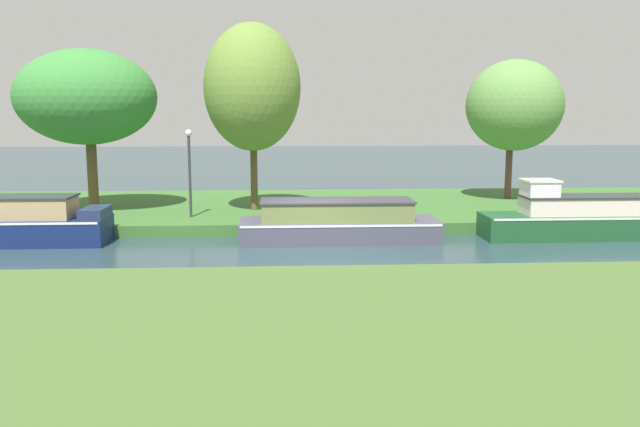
{
  "coord_description": "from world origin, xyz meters",
  "views": [
    {
      "loc": [
        -0.9,
        -19.93,
        4.21
      ],
      "look_at": [
        0.29,
        1.2,
        0.9
      ],
      "focal_mm": 36.87,
      "sensor_mm": 36.0,
      "label": 1
    }
  ],
  "objects_px": {
    "willow_tree_left": "(86,97)",
    "lamp_post": "(189,163)",
    "navy_narrowboat": "(2,223)",
    "willow_tree_centre": "(252,88)",
    "willow_tree_right": "(514,106)",
    "slate_barge": "(338,223)",
    "forest_cruiser": "(605,218)",
    "mooring_post_near": "(266,209)"
  },
  "relations": [
    {
      "from": "navy_narrowboat",
      "to": "willow_tree_right",
      "type": "bearing_deg",
      "value": 19.43
    },
    {
      "from": "willow_tree_centre",
      "to": "willow_tree_right",
      "type": "distance_m",
      "value": 11.31
    },
    {
      "from": "navy_narrowboat",
      "to": "willow_tree_centre",
      "type": "distance_m",
      "value": 9.84
    },
    {
      "from": "mooring_post_near",
      "to": "willow_tree_left",
      "type": "bearing_deg",
      "value": 156.42
    },
    {
      "from": "forest_cruiser",
      "to": "willow_tree_centre",
      "type": "height_order",
      "value": "willow_tree_centre"
    },
    {
      "from": "navy_narrowboat",
      "to": "willow_tree_left",
      "type": "xyz_separation_m",
      "value": [
        1.54,
        4.51,
        4.03
      ]
    },
    {
      "from": "willow_tree_left",
      "to": "lamp_post",
      "type": "distance_m",
      "value": 5.05
    },
    {
      "from": "slate_barge",
      "to": "lamp_post",
      "type": "bearing_deg",
      "value": 152.95
    },
    {
      "from": "navy_narrowboat",
      "to": "willow_tree_right",
      "type": "distance_m",
      "value": 20.3
    },
    {
      "from": "slate_barge",
      "to": "willow_tree_right",
      "type": "bearing_deg",
      "value": 39.48
    },
    {
      "from": "willow_tree_left",
      "to": "mooring_post_near",
      "type": "distance_m",
      "value": 8.4
    },
    {
      "from": "navy_narrowboat",
      "to": "willow_tree_centre",
      "type": "height_order",
      "value": "willow_tree_centre"
    },
    {
      "from": "forest_cruiser",
      "to": "mooring_post_near",
      "type": "xyz_separation_m",
      "value": [
        -11.36,
        1.53,
        0.15
      ]
    },
    {
      "from": "slate_barge",
      "to": "navy_narrowboat",
      "type": "distance_m",
      "value": 10.75
    },
    {
      "from": "slate_barge",
      "to": "navy_narrowboat",
      "type": "xyz_separation_m",
      "value": [
        -10.75,
        0.0,
        0.1
      ]
    },
    {
      "from": "forest_cruiser",
      "to": "lamp_post",
      "type": "distance_m",
      "value": 14.46
    },
    {
      "from": "navy_narrowboat",
      "to": "mooring_post_near",
      "type": "xyz_separation_m",
      "value": [
        8.36,
        1.53,
        0.13
      ]
    },
    {
      "from": "lamp_post",
      "to": "willow_tree_left",
      "type": "bearing_deg",
      "value": 155.24
    },
    {
      "from": "forest_cruiser",
      "to": "mooring_post_near",
      "type": "relative_size",
      "value": 9.66
    },
    {
      "from": "willow_tree_centre",
      "to": "willow_tree_right",
      "type": "height_order",
      "value": "willow_tree_centre"
    },
    {
      "from": "navy_narrowboat",
      "to": "lamp_post",
      "type": "relative_size",
      "value": 2.08
    },
    {
      "from": "forest_cruiser",
      "to": "slate_barge",
      "type": "bearing_deg",
      "value": -180.0
    },
    {
      "from": "lamp_post",
      "to": "mooring_post_near",
      "type": "bearing_deg",
      "value": -21.8
    },
    {
      "from": "navy_narrowboat",
      "to": "willow_tree_centre",
      "type": "relative_size",
      "value": 0.93
    },
    {
      "from": "lamp_post",
      "to": "forest_cruiser",
      "type": "bearing_deg",
      "value": -10.56
    },
    {
      "from": "forest_cruiser",
      "to": "lamp_post",
      "type": "relative_size",
      "value": 2.58
    },
    {
      "from": "lamp_post",
      "to": "slate_barge",
      "type": "bearing_deg",
      "value": -27.05
    },
    {
      "from": "forest_cruiser",
      "to": "willow_tree_left",
      "type": "relative_size",
      "value": 1.33
    },
    {
      "from": "lamp_post",
      "to": "navy_narrowboat",
      "type": "bearing_deg",
      "value": -154.83
    },
    {
      "from": "forest_cruiser",
      "to": "mooring_post_near",
      "type": "bearing_deg",
      "value": 172.33
    },
    {
      "from": "willow_tree_left",
      "to": "forest_cruiser",
      "type": "bearing_deg",
      "value": -13.92
    },
    {
      "from": "lamp_post",
      "to": "willow_tree_right",
      "type": "bearing_deg",
      "value": 16.87
    },
    {
      "from": "willow_tree_right",
      "to": "slate_barge",
      "type": "bearing_deg",
      "value": -140.52
    },
    {
      "from": "lamp_post",
      "to": "willow_tree_centre",
      "type": "bearing_deg",
      "value": 31.92
    },
    {
      "from": "willow_tree_centre",
      "to": "lamp_post",
      "type": "height_order",
      "value": "willow_tree_centre"
    },
    {
      "from": "willow_tree_left",
      "to": "lamp_post",
      "type": "relative_size",
      "value": 1.94
    },
    {
      "from": "mooring_post_near",
      "to": "willow_tree_centre",
      "type": "bearing_deg",
      "value": 101.91
    },
    {
      "from": "navy_narrowboat",
      "to": "willow_tree_left",
      "type": "relative_size",
      "value": 1.07
    },
    {
      "from": "willow_tree_left",
      "to": "navy_narrowboat",
      "type": "bearing_deg",
      "value": -108.82
    },
    {
      "from": "slate_barge",
      "to": "willow_tree_right",
      "type": "distance_m",
      "value": 11.13
    },
    {
      "from": "slate_barge",
      "to": "willow_tree_centre",
      "type": "bearing_deg",
      "value": 126.01
    },
    {
      "from": "willow_tree_centre",
      "to": "mooring_post_near",
      "type": "height_order",
      "value": "willow_tree_centre"
    }
  ]
}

